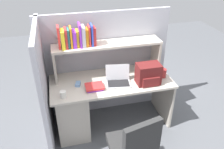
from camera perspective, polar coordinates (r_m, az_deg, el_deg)
name	(u,v)px	position (r m, az deg, el deg)	size (l,w,h in m)	color
ground_plane	(111,122)	(3.52, -0.20, -11.58)	(8.00, 8.00, 0.00)	#595B60
desk	(83,104)	(3.21, -7.03, -7.27)	(1.60, 0.70, 0.73)	beige
cubicle_partition_rear	(105,64)	(3.38, -1.75, 2.51)	(1.84, 0.05, 1.55)	#9E9EA8
cubicle_partition_left	(45,88)	(2.96, -16.21, -3.26)	(0.05, 1.06, 1.55)	#9E9EA8
overhead_hutch	(107,50)	(3.08, -1.12, 6.02)	(1.44, 0.28, 0.45)	#B3A99C
reference_books_on_shelf	(76,37)	(2.94, -8.72, 9.06)	(0.47, 0.19, 0.29)	red
laptop	(118,79)	(3.01, 1.49, -1.16)	(0.35, 0.30, 0.22)	#B7BABF
backpack	(148,74)	(3.00, 8.92, 0.07)	(0.30, 0.23, 0.27)	#591919
computer_mouse	(78,84)	(3.01, -8.36, -2.32)	(0.06, 0.10, 0.03)	#7299C6
paper_cup	(63,94)	(2.81, -11.89, -4.78)	(0.08, 0.08, 0.08)	white
snack_canister	(163,73)	(3.21, 12.33, 0.37)	(0.10, 0.10, 0.11)	maroon
desk_book_stack	(94,87)	(2.92, -4.34, -3.04)	(0.23, 0.18, 0.05)	purple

